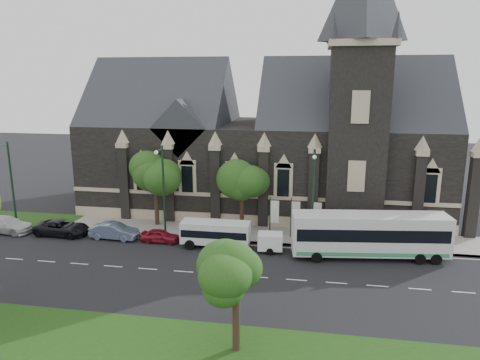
% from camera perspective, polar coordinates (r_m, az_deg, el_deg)
% --- Properties ---
extents(ground, '(160.00, 160.00, 0.00)m').
position_cam_1_polar(ground, '(36.40, -7.30, -11.62)').
color(ground, black).
rests_on(ground, ground).
extents(sidewalk, '(80.00, 5.00, 0.15)m').
position_cam_1_polar(sidewalk, '(44.87, -3.78, -6.58)').
color(sidewalk, '#9B948D').
rests_on(sidewalk, ground).
extents(museum, '(40.00, 17.70, 29.90)m').
position_cam_1_polar(museum, '(51.06, 4.13, 5.18)').
color(museum, black).
rests_on(museum, ground).
extents(tree_park_east, '(3.40, 3.40, 6.28)m').
position_cam_1_polar(tree_park_east, '(24.90, -0.02, -11.93)').
color(tree_park_east, black).
rests_on(tree_park_east, ground).
extents(tree_walk_right, '(4.08, 4.08, 7.80)m').
position_cam_1_polar(tree_walk_right, '(43.82, 0.56, 0.78)').
color(tree_walk_right, black).
rests_on(tree_walk_right, ground).
extents(tree_walk_left, '(3.91, 3.91, 7.64)m').
position_cam_1_polar(tree_walk_left, '(46.09, -10.57, 1.06)').
color(tree_walk_left, black).
rests_on(tree_walk_left, ground).
extents(street_lamp_near, '(0.36, 1.88, 9.00)m').
position_cam_1_polar(street_lamp_near, '(39.94, 9.39, -1.66)').
color(street_lamp_near, black).
rests_on(street_lamp_near, ground).
extents(street_lamp_mid, '(0.36, 1.88, 9.00)m').
position_cam_1_polar(street_lamp_mid, '(42.32, -9.91, -0.84)').
color(street_lamp_mid, black).
rests_on(street_lamp_mid, ground).
extents(street_lamp_far, '(0.36, 1.88, 9.00)m').
position_cam_1_polar(street_lamp_far, '(49.94, -27.50, -0.02)').
color(street_lamp_far, black).
rests_on(street_lamp_far, ground).
extents(banner_flag_left, '(0.90, 0.10, 4.00)m').
position_cam_1_polar(banner_flag_left, '(42.69, 4.28, -4.36)').
color(banner_flag_left, black).
rests_on(banner_flag_left, ground).
extents(banner_flag_center, '(0.90, 0.10, 4.00)m').
position_cam_1_polar(banner_flag_center, '(42.56, 6.97, -4.48)').
color(banner_flag_center, black).
rests_on(banner_flag_center, ground).
extents(banner_flag_right, '(0.90, 0.10, 4.00)m').
position_cam_1_polar(banner_flag_right, '(42.53, 9.67, -4.58)').
color(banner_flag_right, black).
rests_on(banner_flag_right, ground).
extents(tour_coach, '(13.39, 4.44, 3.83)m').
position_cam_1_polar(tour_coach, '(39.65, 16.34, -6.71)').
color(tour_coach, silver).
rests_on(tour_coach, ground).
extents(shuttle_bus, '(6.24, 2.27, 2.40)m').
position_cam_1_polar(shuttle_bus, '(40.53, -3.13, -6.77)').
color(shuttle_bus, silver).
rests_on(shuttle_bus, ground).
extents(box_trailer, '(3.19, 1.88, 1.67)m').
position_cam_1_polar(box_trailer, '(39.73, 3.91, -7.89)').
color(box_trailer, white).
rests_on(box_trailer, ground).
extents(sedan, '(4.75, 1.86, 1.54)m').
position_cam_1_polar(sedan, '(44.42, -15.91, -6.33)').
color(sedan, slate).
rests_on(sedan, ground).
extents(car_far_red, '(3.68, 1.55, 1.24)m').
position_cam_1_polar(car_far_red, '(42.60, -10.26, -7.08)').
color(car_far_red, maroon).
rests_on(car_far_red, ground).
extents(car_far_white, '(5.60, 2.65, 1.58)m').
position_cam_1_polar(car_far_white, '(50.24, -27.88, -5.10)').
color(car_far_white, beige).
rests_on(car_far_white, ground).
extents(car_far_black, '(5.44, 2.61, 1.50)m').
position_cam_1_polar(car_far_black, '(47.11, -21.97, -5.71)').
color(car_far_black, black).
rests_on(car_far_black, ground).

